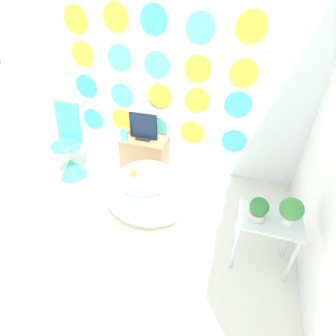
{
  "coord_description": "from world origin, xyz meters",
  "views": [
    {
      "loc": [
        1.01,
        -0.66,
        2.12
      ],
      "look_at": [
        0.48,
        1.03,
        0.79
      ],
      "focal_mm": 28.0,
      "sensor_mm": 36.0,
      "label": 1
    }
  ],
  "objects_px": {
    "bathtub": "(147,196)",
    "potted_plant_left": "(259,209)",
    "chair": "(70,156)",
    "potted_plant_right": "(291,211)",
    "tv": "(143,128)",
    "vase": "(124,135)"
  },
  "relations": [
    {
      "from": "tv",
      "to": "bathtub",
      "type": "bearing_deg",
      "value": -67.16
    },
    {
      "from": "bathtub",
      "to": "chair",
      "type": "distance_m",
      "value": 1.22
    },
    {
      "from": "chair",
      "to": "vase",
      "type": "distance_m",
      "value": 0.73
    },
    {
      "from": "vase",
      "to": "potted_plant_right",
      "type": "xyz_separation_m",
      "value": [
        1.82,
        -0.93,
        0.17
      ]
    },
    {
      "from": "tv",
      "to": "chair",
      "type": "bearing_deg",
      "value": -154.31
    },
    {
      "from": "bathtub",
      "to": "tv",
      "type": "distance_m",
      "value": 0.91
    },
    {
      "from": "bathtub",
      "to": "potted_plant_left",
      "type": "relative_size",
      "value": 4.45
    },
    {
      "from": "potted_plant_left",
      "to": "bathtub",
      "type": "bearing_deg",
      "value": 166.31
    },
    {
      "from": "tv",
      "to": "potted_plant_right",
      "type": "relative_size",
      "value": 1.42
    },
    {
      "from": "tv",
      "to": "potted_plant_left",
      "type": "xyz_separation_m",
      "value": [
        1.37,
        -1.03,
        0.04
      ]
    },
    {
      "from": "vase",
      "to": "potted_plant_left",
      "type": "relative_size",
      "value": 0.82
    },
    {
      "from": "vase",
      "to": "chair",
      "type": "bearing_deg",
      "value": -153.49
    },
    {
      "from": "chair",
      "to": "tv",
      "type": "relative_size",
      "value": 2.67
    },
    {
      "from": "bathtub",
      "to": "potted_plant_right",
      "type": "distance_m",
      "value": 1.36
    },
    {
      "from": "bathtub",
      "to": "vase",
      "type": "distance_m",
      "value": 0.91
    },
    {
      "from": "bathtub",
      "to": "potted_plant_right",
      "type": "bearing_deg",
      "value": -11.17
    },
    {
      "from": "tv",
      "to": "potted_plant_right",
      "type": "distance_m",
      "value": 1.9
    },
    {
      "from": "bathtub",
      "to": "potted_plant_left",
      "type": "distance_m",
      "value": 1.14
    },
    {
      "from": "chair",
      "to": "potted_plant_right",
      "type": "distance_m",
      "value": 2.55
    },
    {
      "from": "potted_plant_left",
      "to": "potted_plant_right",
      "type": "distance_m",
      "value": 0.23
    },
    {
      "from": "bathtub",
      "to": "chair",
      "type": "height_order",
      "value": "chair"
    },
    {
      "from": "bathtub",
      "to": "potted_plant_right",
      "type": "xyz_separation_m",
      "value": [
        1.27,
        -0.25,
        0.43
      ]
    }
  ]
}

